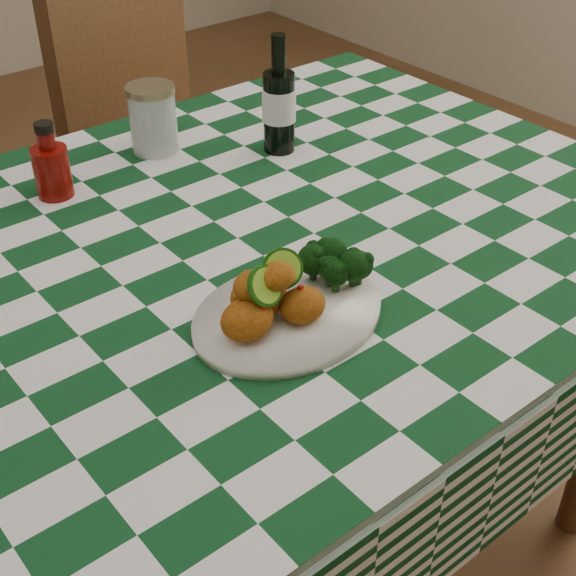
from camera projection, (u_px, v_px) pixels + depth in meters
ground at (212, 576)px, 1.66m from camera, size 5.00×5.00×0.00m
dining_table at (200, 443)px, 1.43m from camera, size 1.66×1.06×0.79m
plate at (288, 316)px, 1.08m from camera, size 0.28×0.22×0.02m
fried_chicken_pile at (273, 291)px, 1.04m from camera, size 0.14×0.10×0.09m
broccoli_side at (335, 265)px, 1.12m from camera, size 0.07×0.07×0.06m
ketchup_bottle at (50, 160)px, 1.33m from camera, size 0.07×0.07×0.13m
mason_jar at (153, 119)px, 1.48m from camera, size 0.10×0.10×0.13m
beer_bottle at (279, 94)px, 1.45m from camera, size 0.07×0.07×0.22m
wooden_chair_right at (196, 166)px, 2.06m from camera, size 0.60×0.62×1.02m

